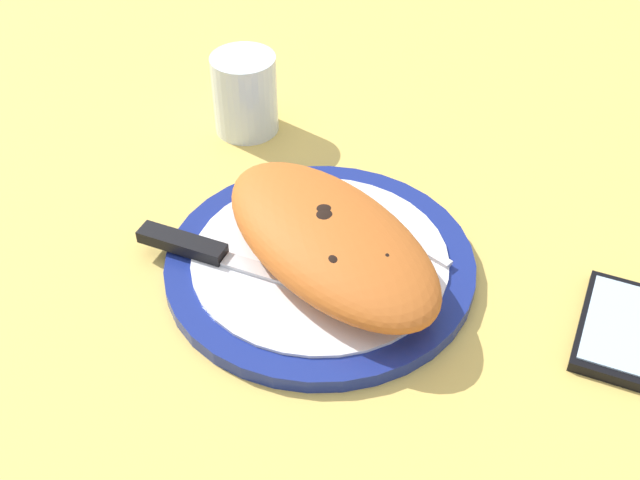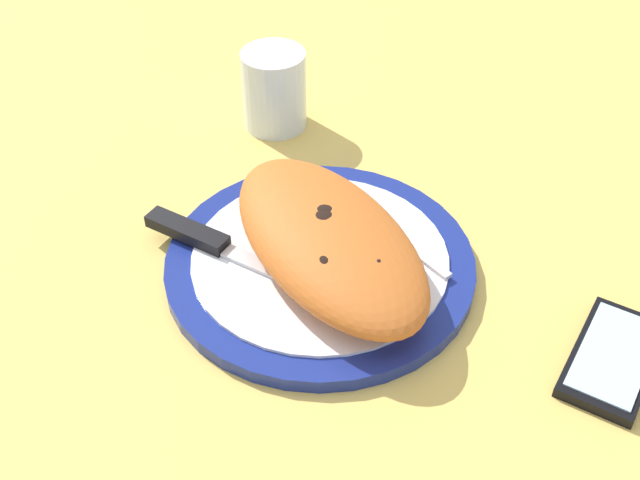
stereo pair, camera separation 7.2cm
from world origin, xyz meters
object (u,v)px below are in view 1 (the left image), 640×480
at_px(fork, 363,214).
at_px(knife, 213,253).
at_px(calzone, 328,241).
at_px(water_glass, 245,99).
at_px(smartphone, 617,328).
at_px(plate, 320,263).

xyz_separation_m(fork, knife, (0.07, 0.13, 0.00)).
bearing_deg(calzone, knife, 33.27).
bearing_deg(calzone, water_glass, -32.08).
height_order(knife, water_glass, water_glass).
distance_m(fork, knife, 0.15).
distance_m(knife, smartphone, 0.36).
height_order(fork, water_glass, water_glass).
height_order(calzone, knife, calzone).
bearing_deg(water_glass, knife, 124.16).
height_order(calzone, fork, calzone).
relative_size(smartphone, water_glass, 1.44).
relative_size(knife, smartphone, 1.68).
xyz_separation_m(calzone, smartphone, (-0.24, -0.10, -0.04)).
bearing_deg(knife, water_glass, -55.84).
xyz_separation_m(knife, smartphone, (-0.32, -0.15, -0.02)).
distance_m(calzone, smartphone, 0.26).
bearing_deg(plate, water_glass, -32.81).
bearing_deg(knife, fork, -119.50).
bearing_deg(calzone, smartphone, -157.78).
bearing_deg(smartphone, fork, 5.21).
height_order(smartphone, water_glass, water_glass).
xyz_separation_m(calzone, knife, (0.09, 0.06, -0.02)).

